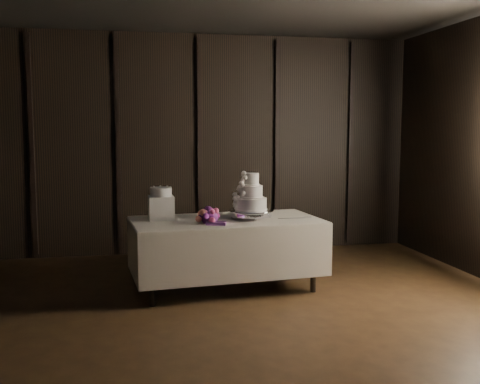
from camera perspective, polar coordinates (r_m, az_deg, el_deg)
name	(u,v)px	position (r m, az deg, el deg)	size (l,w,h in m)	color
room	(254,158)	(4.34, 1.48, 3.50)	(6.08, 7.08, 3.08)	black
display_table	(226,251)	(6.05, -1.40, -6.00)	(2.08, 1.23, 0.76)	silver
cake_stand	(251,214)	(6.04, 1.13, -2.28)	(0.48, 0.48, 0.09)	silver
wedding_cake	(249,196)	(5.99, 0.90, -0.39)	(0.38, 0.33, 0.40)	white
bouquet	(210,216)	(5.75, -3.11, -2.48)	(0.31, 0.41, 0.20)	#D84979
box_pedestal	(161,208)	(6.03, -8.01, -1.59)	(0.26, 0.26, 0.25)	white
small_cake	(161,192)	(6.01, -8.04, 0.03)	(0.23, 0.23, 0.09)	white
cake_knife	(291,218)	(6.04, 5.18, -2.68)	(0.37, 0.02, 0.01)	silver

